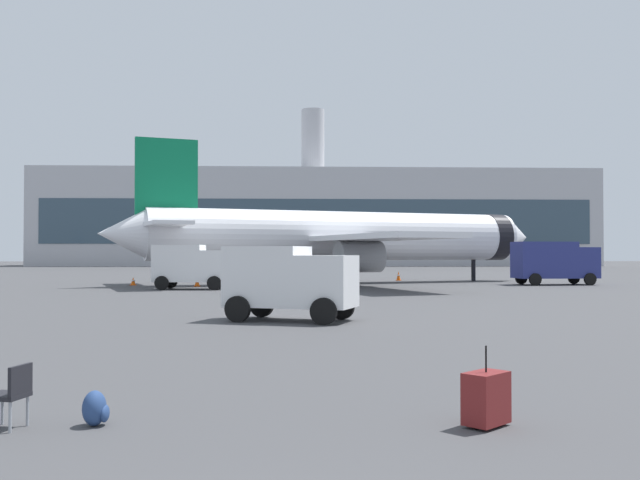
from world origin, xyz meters
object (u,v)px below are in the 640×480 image
at_px(safety_cone_far, 133,281).
at_px(safety_cone_outer, 251,279).
at_px(traveller_backpack, 96,409).
at_px(airplane_at_gate, 339,236).
at_px(fuel_truck, 554,261).
at_px(safety_cone_near, 399,276).
at_px(cargo_van, 289,279).
at_px(gate_chair, 11,392).
at_px(safety_cone_mid, 197,282).
at_px(rolling_suitcase, 486,398).
at_px(service_truck, 191,265).

relative_size(safety_cone_far, safety_cone_outer, 0.89).
height_order(safety_cone_outer, traveller_backpack, safety_cone_outer).
relative_size(airplane_at_gate, safety_cone_outer, 51.01).
height_order(fuel_truck, safety_cone_near, fuel_truck).
relative_size(cargo_van, gate_chair, 5.61).
height_order(safety_cone_mid, gate_chair, gate_chair).
relative_size(rolling_suitcase, gate_chair, 1.28).
height_order(fuel_truck, safety_cone_outer, fuel_truck).
xyz_separation_m(airplane_at_gate, cargo_van, (-3.83, -30.40, -2.21)).
distance_m(fuel_truck, rolling_suitcase, 46.00).
relative_size(safety_cone_near, traveller_backpack, 1.66).
bearing_deg(airplane_at_gate, cargo_van, -97.18).
bearing_deg(gate_chair, safety_cone_outer, 89.03).
xyz_separation_m(cargo_van, traveller_backpack, (-2.63, -15.01, -1.22)).
bearing_deg(airplane_at_gate, traveller_backpack, -98.10).
bearing_deg(traveller_backpack, rolling_suitcase, -3.01).
xyz_separation_m(fuel_truck, traveller_backpack, (-22.30, -42.45, -1.54)).
relative_size(cargo_van, safety_cone_near, 6.07).
bearing_deg(traveller_backpack, cargo_van, 80.07).
distance_m(rolling_suitcase, traveller_backpack, 5.33).
distance_m(service_truck, rolling_suitcase, 38.44).
distance_m(airplane_at_gate, safety_cone_near, 8.52).
distance_m(fuel_truck, safety_cone_near, 13.49).
xyz_separation_m(safety_cone_near, safety_cone_far, (-20.76, -8.21, -0.09)).
xyz_separation_m(safety_cone_near, safety_cone_mid, (-15.88, -10.03, -0.07)).
bearing_deg(safety_cone_far, rolling_suitcase, -71.88).
distance_m(airplane_at_gate, traveller_backpack, 46.00).
xyz_separation_m(safety_cone_far, rolling_suitcase, (14.10, -43.10, 0.09)).
bearing_deg(airplane_at_gate, rolling_suitcase, -91.42).
bearing_deg(rolling_suitcase, safety_cone_far, 108.12).
xyz_separation_m(cargo_van, safety_cone_far, (-11.41, 27.81, -1.15)).
relative_size(fuel_truck, safety_cone_mid, 9.34).
bearing_deg(rolling_suitcase, safety_cone_mid, 102.60).
bearing_deg(fuel_truck, safety_cone_outer, 172.81).
bearing_deg(fuel_truck, traveller_backpack, -117.71).
distance_m(safety_cone_near, traveller_backpack, 52.42).
xyz_separation_m(fuel_truck, safety_cone_outer, (-22.61, 2.85, -1.44)).
xyz_separation_m(cargo_van, safety_cone_near, (9.35, 36.02, -1.06)).
bearing_deg(rolling_suitcase, safety_cone_near, 82.61).
height_order(rolling_suitcase, traveller_backpack, rolling_suitcase).
xyz_separation_m(safety_cone_outer, gate_chair, (-0.77, -45.43, 0.16)).
bearing_deg(cargo_van, service_truck, 106.29).
bearing_deg(service_truck, safety_cone_far, 130.66).
bearing_deg(safety_cone_mid, rolling_suitcase, -77.40).
bearing_deg(safety_cone_far, safety_cone_mid, -20.47).
distance_m(cargo_van, safety_cone_far, 30.08).
distance_m(fuel_truck, safety_cone_mid, 26.28).
bearing_deg(safety_cone_outer, fuel_truck, -7.19).
bearing_deg(safety_cone_outer, service_truck, -112.91).
xyz_separation_m(safety_cone_far, traveller_backpack, (8.78, -42.82, -0.07)).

